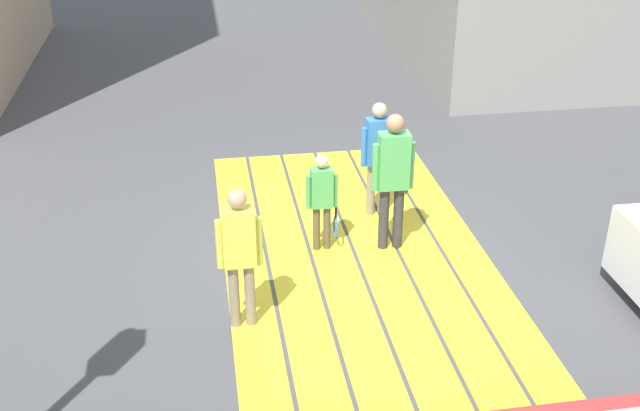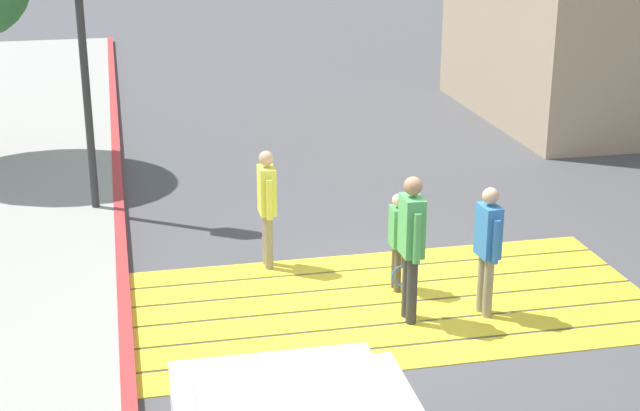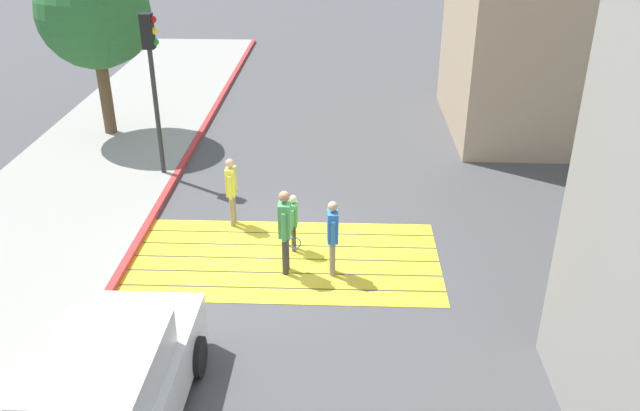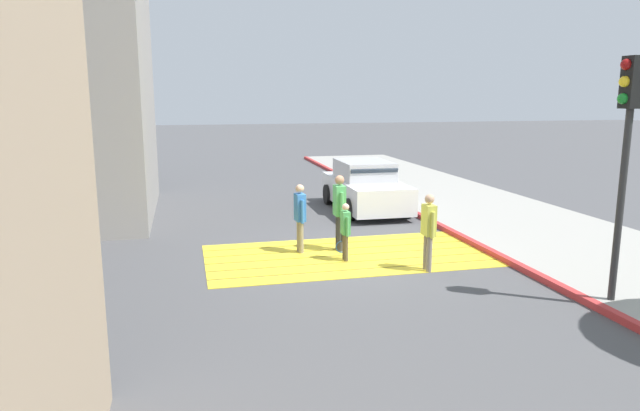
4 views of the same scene
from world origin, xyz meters
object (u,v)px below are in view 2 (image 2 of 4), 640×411
pedestrian_child_with_racket (398,237)px  pedestrian_adult_lead (267,201)px  traffic_light_corner (82,17)px  pedestrian_adult_side (411,239)px  pedestrian_adult_trailing (488,242)px

pedestrian_child_with_racket → pedestrian_adult_lead: bearing=143.0°
pedestrian_child_with_racket → traffic_light_corner: bearing=134.9°
pedestrian_adult_lead → pedestrian_child_with_racket: bearing=-37.0°
traffic_light_corner → pedestrian_adult_side: size_ratio=2.36×
traffic_light_corner → pedestrian_child_with_racket: (3.73, -3.74, -2.31)m
traffic_light_corner → pedestrian_adult_trailing: (4.57, -4.62, -2.10)m
pedestrian_adult_lead → pedestrian_child_with_racket: size_ratio=1.25×
traffic_light_corner → pedestrian_adult_side: traffic_light_corner is taller
pedestrian_adult_trailing → pedestrian_adult_side: 0.94m
pedestrian_adult_trailing → pedestrian_adult_side: pedestrian_adult_side is taller
pedestrian_adult_lead → pedestrian_adult_trailing: pedestrian_adult_lead is taller
traffic_light_corner → pedestrian_adult_lead: size_ratio=2.61×
traffic_light_corner → pedestrian_adult_lead: bearing=-49.3°
pedestrian_adult_side → pedestrian_adult_lead: bearing=125.0°
pedestrian_adult_side → pedestrian_child_with_racket: size_ratio=1.38×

